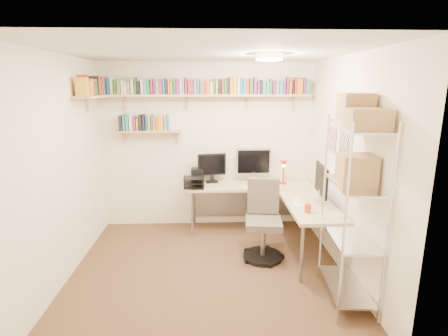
{
  "coord_description": "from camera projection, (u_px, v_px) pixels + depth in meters",
  "views": [
    {
      "loc": [
        0.03,
        -3.79,
        2.16
      ],
      "look_at": [
        0.22,
        0.55,
        1.13
      ],
      "focal_mm": 28.0,
      "sensor_mm": 36.0,
      "label": 1
    }
  ],
  "objects": [
    {
      "name": "wire_rack",
      "position": [
        357.0,
        156.0,
        3.29
      ],
      "size": [
        0.47,
        0.84,
        2.09
      ],
      "rotation": [
        0.0,
        0.0,
        -0.09
      ],
      "color": "silver",
      "rests_on": "ground"
    },
    {
      "name": "ground",
      "position": [
        208.0,
        270.0,
        4.18
      ],
      "size": [
        3.2,
        3.2,
        0.0
      ],
      "primitive_type": "plane",
      "color": "#49311F",
      "rests_on": "ground"
    },
    {
      "name": "wall_shelves",
      "position": [
        179.0,
        95.0,
        4.96
      ],
      "size": [
        3.12,
        1.09,
        0.79
      ],
      "color": "tan",
      "rests_on": "ground"
    },
    {
      "name": "office_chair",
      "position": [
        263.0,
        226.0,
        4.44
      ],
      "size": [
        0.53,
        0.54,
        1.0
      ],
      "rotation": [
        0.0,
        0.0,
        -0.1
      ],
      "color": "black",
      "rests_on": "ground"
    },
    {
      "name": "room_shell",
      "position": [
        207.0,
        143.0,
        3.83
      ],
      "size": [
        3.24,
        3.04,
        2.52
      ],
      "color": "#F3E5C5",
      "rests_on": "ground"
    },
    {
      "name": "corner_desk",
      "position": [
        256.0,
        189.0,
        5.0
      ],
      "size": [
        1.91,
        1.86,
        1.24
      ],
      "color": "beige",
      "rests_on": "ground"
    }
  ]
}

